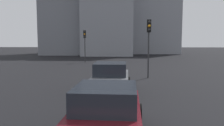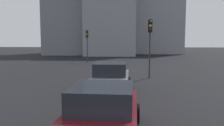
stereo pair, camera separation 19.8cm
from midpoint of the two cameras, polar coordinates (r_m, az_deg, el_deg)
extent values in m
cube|color=slate|center=(12.17, -0.79, -4.47)|extent=(4.05, 1.94, 0.69)
cube|color=#1E232B|center=(11.87, -0.87, -1.47)|extent=(1.84, 1.66, 0.64)
cylinder|color=black|center=(13.41, 3.58, -4.76)|extent=(0.65, 0.24, 0.64)
cylinder|color=black|center=(13.54, -4.26, -4.66)|extent=(0.65, 0.24, 0.64)
cylinder|color=black|center=(10.98, 3.51, -7.15)|extent=(0.65, 0.24, 0.64)
cylinder|color=black|center=(11.14, -6.07, -6.98)|extent=(0.65, 0.24, 0.64)
cube|color=red|center=(10.13, 2.04, -5.87)|extent=(0.03, 0.20, 0.11)
cube|color=red|center=(10.26, -5.42, -5.75)|extent=(0.03, 0.20, 0.11)
cube|color=#510F16|center=(6.69, -2.22, -13.35)|extent=(4.30, 2.04, 0.67)
cube|color=#1E232B|center=(6.30, -2.48, -8.45)|extent=(1.97, 1.72, 0.62)
cylinder|color=black|center=(7.97, 5.81, -12.23)|extent=(0.65, 0.24, 0.64)
cylinder|color=black|center=(8.15, -7.76, -11.85)|extent=(0.65, 0.24, 0.64)
cylinder|color=#2D2D30|center=(16.76, 8.67, 1.89)|extent=(0.11, 0.11, 3.29)
cube|color=black|center=(16.68, 8.82, 9.07)|extent=(0.22, 0.29, 0.90)
sphere|color=black|center=(16.59, 8.90, 10.02)|extent=(0.20, 0.20, 0.20)
sphere|color=orange|center=(16.58, 8.88, 9.09)|extent=(0.20, 0.20, 0.20)
sphere|color=black|center=(16.56, 8.87, 8.16)|extent=(0.20, 0.20, 0.20)
cylinder|color=#2D2D30|center=(27.95, -6.92, 3.16)|extent=(0.11, 0.11, 2.96)
cube|color=black|center=(27.87, -7.00, 7.11)|extent=(0.23, 0.30, 0.90)
sphere|color=black|center=(27.77, -7.07, 7.67)|extent=(0.20, 0.20, 0.20)
sphere|color=orange|center=(27.76, -7.06, 7.12)|extent=(0.20, 0.20, 0.20)
sphere|color=black|center=(27.76, -7.05, 6.56)|extent=(0.20, 0.20, 0.20)
cube|color=gray|center=(49.68, 8.90, 12.61)|extent=(11.49, 11.20, 17.32)
cube|color=gray|center=(45.07, -0.87, 11.05)|extent=(15.60, 8.62, 13.69)
cube|color=slate|center=(45.22, -11.40, 12.90)|extent=(9.27, 7.92, 16.80)
camera|label=1|loc=(0.10, -90.48, -0.05)|focal=36.85mm
camera|label=2|loc=(0.10, 89.52, 0.05)|focal=36.85mm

